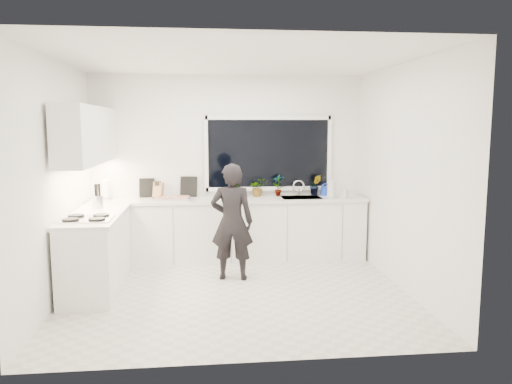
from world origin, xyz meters
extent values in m
cube|color=beige|center=(0.00, 0.00, -0.01)|extent=(4.00, 3.50, 0.02)
cube|color=white|center=(0.00, 1.76, 1.35)|extent=(4.00, 0.02, 2.70)
cube|color=white|center=(-2.01, 0.00, 1.35)|extent=(0.02, 3.50, 2.70)
cube|color=white|center=(2.01, 0.00, 1.35)|extent=(0.02, 3.50, 2.70)
cube|color=white|center=(0.00, 0.00, 2.71)|extent=(4.00, 3.50, 0.02)
cube|color=black|center=(0.60, 1.73, 1.55)|extent=(1.80, 0.02, 1.00)
cube|color=white|center=(0.00, 1.45, 0.44)|extent=(3.92, 0.58, 0.88)
cube|color=white|center=(-1.67, 0.35, 0.44)|extent=(0.58, 1.60, 0.88)
cube|color=silver|center=(0.00, 1.44, 0.90)|extent=(3.94, 0.62, 0.04)
cube|color=silver|center=(-1.67, 0.35, 0.90)|extent=(0.62, 1.60, 0.04)
cube|color=white|center=(-1.79, 0.70, 1.85)|extent=(0.34, 2.10, 0.70)
cube|color=silver|center=(1.05, 1.45, 0.87)|extent=(0.58, 0.42, 0.14)
cylinder|color=silver|center=(1.05, 1.65, 1.03)|extent=(0.03, 0.03, 0.22)
cube|color=black|center=(-1.69, 0.00, 0.94)|extent=(0.56, 0.48, 0.03)
imported|color=black|center=(-0.02, 0.56, 0.75)|extent=(0.60, 0.44, 1.50)
cube|color=silver|center=(-0.82, 1.42, 0.94)|extent=(0.52, 0.39, 0.03)
cube|color=#B11724|center=(-0.82, 1.42, 0.95)|extent=(0.47, 0.35, 0.01)
cylinder|color=blue|center=(1.45, 1.61, 0.98)|extent=(0.14, 0.14, 0.13)
cylinder|color=white|center=(-1.76, 1.55, 1.05)|extent=(0.14, 0.14, 0.26)
cube|color=brown|center=(-1.03, 1.59, 1.03)|extent=(0.15, 0.13, 0.22)
cylinder|color=#B7B6BB|center=(-1.72, 0.80, 1.00)|extent=(0.17, 0.17, 0.16)
cube|color=black|center=(-1.20, 1.69, 1.06)|extent=(0.22, 0.03, 0.28)
cube|color=black|center=(-0.59, 1.69, 1.07)|extent=(0.25, 0.07, 0.30)
imported|color=#26662D|center=(0.10, 1.61, 1.06)|extent=(0.19, 0.19, 0.28)
imported|color=#26662D|center=(0.43, 1.61, 1.05)|extent=(0.27, 0.24, 0.27)
imported|color=#26662D|center=(0.74, 1.61, 1.08)|extent=(0.19, 0.15, 0.32)
imported|color=#26662D|center=(1.30, 1.61, 1.07)|extent=(0.17, 0.14, 0.31)
imported|color=#D8BF66|center=(1.46, 1.30, 1.08)|extent=(0.17, 0.17, 0.32)
imported|color=#D8BF66|center=(1.67, 1.30, 1.01)|extent=(0.12, 0.12, 0.18)
camera|label=1|loc=(-0.38, -5.68, 1.98)|focal=35.00mm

